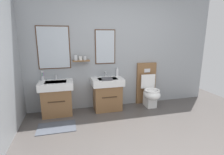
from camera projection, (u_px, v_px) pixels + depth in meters
wall_back at (120, 46)px, 3.97m from camera, size 4.45×0.27×2.77m
bath_mat at (57, 127)px, 3.17m from camera, size 0.68×0.44×0.01m
vanity_sink_left at (57, 97)px, 3.63m from camera, size 0.68×0.46×0.72m
tap_on_left_sink at (56, 76)px, 3.69m from camera, size 0.03×0.13×0.11m
vanity_sink_right at (107, 93)px, 3.89m from camera, size 0.68×0.46×0.72m
tap_on_right_sink at (106, 74)px, 3.95m from camera, size 0.03×0.13×0.11m
toilet at (149, 90)px, 4.12m from camera, size 0.48×0.62×1.00m
toothbrush_cup at (43, 78)px, 3.62m from camera, size 0.07×0.07×0.20m
soap_dispenser at (117, 72)px, 4.01m from camera, size 0.06×0.06×0.21m
folded_hand_towel at (107, 79)px, 3.67m from camera, size 0.22×0.16×0.04m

